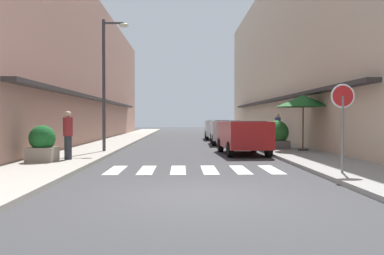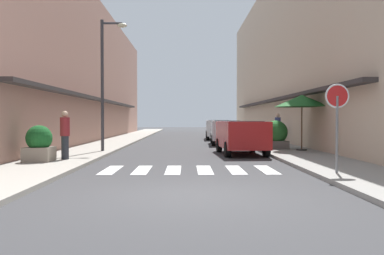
{
  "view_description": "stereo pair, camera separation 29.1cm",
  "coord_description": "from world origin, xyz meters",
  "px_view_note": "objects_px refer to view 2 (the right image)",
  "views": [
    {
      "loc": [
        -0.37,
        -8.37,
        1.57
      ],
      "look_at": [
        0.27,
        16.73,
        1.03
      ],
      "focal_mm": 38.31,
      "sensor_mm": 36.0,
      "label": 1
    },
    {
      "loc": [
        -0.08,
        -8.37,
        1.57
      ],
      "look_at": [
        0.27,
        16.73,
        1.03
      ],
      "focal_mm": 38.31,
      "sensor_mm": 36.0,
      "label": 2
    }
  ],
  "objects_px": {
    "pedestrian_walking_near": "(65,134)",
    "round_street_sign": "(337,105)",
    "planter_corner": "(39,144)",
    "parked_car_near": "(241,133)",
    "parked_car_far": "(218,127)",
    "parked_car_mid": "(226,129)",
    "cafe_umbrella": "(302,101)",
    "pedestrian_walking_far": "(278,128)",
    "planter_midblock": "(276,135)",
    "street_lamp": "(106,72)"
  },
  "relations": [
    {
      "from": "pedestrian_walking_near",
      "to": "round_street_sign",
      "type": "bearing_deg",
      "value": 18.3
    },
    {
      "from": "planter_corner",
      "to": "parked_car_near",
      "type": "bearing_deg",
      "value": 27.98
    },
    {
      "from": "parked_car_far",
      "to": "planter_corner",
      "type": "height_order",
      "value": "parked_car_far"
    },
    {
      "from": "parked_car_mid",
      "to": "parked_car_near",
      "type": "bearing_deg",
      "value": -90.0
    },
    {
      "from": "parked_car_near",
      "to": "parked_car_mid",
      "type": "distance_m",
      "value": 6.83
    },
    {
      "from": "cafe_umbrella",
      "to": "planter_corner",
      "type": "xyz_separation_m",
      "value": [
        -10.29,
        -4.71,
        -1.67
      ]
    },
    {
      "from": "pedestrian_walking_far",
      "to": "cafe_umbrella",
      "type": "bearing_deg",
      "value": -27.92
    },
    {
      "from": "parked_car_near",
      "to": "round_street_sign",
      "type": "bearing_deg",
      "value": -76.95
    },
    {
      "from": "parked_car_far",
      "to": "planter_corner",
      "type": "relative_size",
      "value": 3.66
    },
    {
      "from": "round_street_sign",
      "to": "pedestrian_walking_far",
      "type": "xyz_separation_m",
      "value": [
        1.34,
        13.04,
        -0.89
      ]
    },
    {
      "from": "planter_midblock",
      "to": "parked_car_mid",
      "type": "bearing_deg",
      "value": 112.11
    },
    {
      "from": "pedestrian_walking_near",
      "to": "parked_car_near",
      "type": "bearing_deg",
      "value": 68.33
    },
    {
      "from": "cafe_umbrella",
      "to": "parked_car_mid",
      "type": "bearing_deg",
      "value": 115.48
    },
    {
      "from": "round_street_sign",
      "to": "pedestrian_walking_near",
      "type": "relative_size",
      "value": 1.38
    },
    {
      "from": "cafe_umbrella",
      "to": "planter_midblock",
      "type": "bearing_deg",
      "value": 126.86
    },
    {
      "from": "street_lamp",
      "to": "cafe_umbrella",
      "type": "bearing_deg",
      "value": 1.2
    },
    {
      "from": "parked_car_near",
      "to": "cafe_umbrella",
      "type": "relative_size",
      "value": 1.64
    },
    {
      "from": "parked_car_near",
      "to": "cafe_umbrella",
      "type": "distance_m",
      "value": 3.32
    },
    {
      "from": "parked_car_far",
      "to": "planter_midblock",
      "type": "height_order",
      "value": "planter_midblock"
    },
    {
      "from": "street_lamp",
      "to": "pedestrian_walking_near",
      "type": "height_order",
      "value": "street_lamp"
    },
    {
      "from": "round_street_sign",
      "to": "pedestrian_walking_near",
      "type": "distance_m",
      "value": 9.2
    },
    {
      "from": "parked_car_mid",
      "to": "planter_midblock",
      "type": "height_order",
      "value": "planter_midblock"
    },
    {
      "from": "round_street_sign",
      "to": "pedestrian_walking_far",
      "type": "distance_m",
      "value": 13.13
    },
    {
      "from": "parked_car_mid",
      "to": "cafe_umbrella",
      "type": "height_order",
      "value": "cafe_umbrella"
    },
    {
      "from": "pedestrian_walking_far",
      "to": "parked_car_near",
      "type": "bearing_deg",
      "value": -53.25
    },
    {
      "from": "parked_car_mid",
      "to": "planter_corner",
      "type": "relative_size",
      "value": 3.33
    },
    {
      "from": "pedestrian_walking_far",
      "to": "round_street_sign",
      "type": "bearing_deg",
      "value": -32.94
    },
    {
      "from": "parked_car_mid",
      "to": "pedestrian_walking_far",
      "type": "relative_size",
      "value": 2.33
    },
    {
      "from": "planter_corner",
      "to": "street_lamp",
      "type": "bearing_deg",
      "value": 72.79
    },
    {
      "from": "planter_midblock",
      "to": "pedestrian_walking_near",
      "type": "distance_m",
      "value": 10.16
    },
    {
      "from": "parked_car_far",
      "to": "parked_car_near",
      "type": "bearing_deg",
      "value": -90.0
    },
    {
      "from": "planter_corner",
      "to": "pedestrian_walking_near",
      "type": "height_order",
      "value": "pedestrian_walking_near"
    },
    {
      "from": "parked_car_far",
      "to": "pedestrian_walking_far",
      "type": "xyz_separation_m",
      "value": [
        2.96,
        -7.05,
        0.13
      ]
    },
    {
      "from": "street_lamp",
      "to": "cafe_umbrella",
      "type": "distance_m",
      "value": 8.98
    },
    {
      "from": "parked_car_mid",
      "to": "planter_midblock",
      "type": "xyz_separation_m",
      "value": [
        1.96,
        -4.82,
        -0.15
      ]
    },
    {
      "from": "round_street_sign",
      "to": "street_lamp",
      "type": "xyz_separation_m",
      "value": [
        -7.63,
        7.6,
        1.74
      ]
    },
    {
      "from": "parked_car_mid",
      "to": "cafe_umbrella",
      "type": "distance_m",
      "value": 6.86
    },
    {
      "from": "parked_car_near",
      "to": "round_street_sign",
      "type": "height_order",
      "value": "round_street_sign"
    },
    {
      "from": "parked_car_near",
      "to": "street_lamp",
      "type": "xyz_separation_m",
      "value": [
        -6.0,
        0.59,
        2.75
      ]
    },
    {
      "from": "parked_car_far",
      "to": "street_lamp",
      "type": "height_order",
      "value": "street_lamp"
    },
    {
      "from": "parked_car_near",
      "to": "planter_midblock",
      "type": "xyz_separation_m",
      "value": [
        1.96,
        2.01,
        -0.15
      ]
    },
    {
      "from": "parked_car_far",
      "to": "street_lamp",
      "type": "xyz_separation_m",
      "value": [
        -6.0,
        -12.49,
        2.75
      ]
    },
    {
      "from": "parked_car_near",
      "to": "street_lamp",
      "type": "distance_m",
      "value": 6.63
    },
    {
      "from": "parked_car_far",
      "to": "pedestrian_walking_far",
      "type": "height_order",
      "value": "pedestrian_walking_far"
    },
    {
      "from": "street_lamp",
      "to": "round_street_sign",
      "type": "bearing_deg",
      "value": -44.89
    },
    {
      "from": "parked_car_far",
      "to": "pedestrian_walking_far",
      "type": "distance_m",
      "value": 7.65
    },
    {
      "from": "planter_corner",
      "to": "parked_car_far",
      "type": "bearing_deg",
      "value": 66.48
    },
    {
      "from": "pedestrian_walking_far",
      "to": "planter_midblock",
      "type": "bearing_deg",
      "value": -41.13
    },
    {
      "from": "planter_midblock",
      "to": "planter_corner",
      "type": "bearing_deg",
      "value": -147.58
    },
    {
      "from": "planter_corner",
      "to": "pedestrian_walking_far",
      "type": "bearing_deg",
      "value": 43.86
    }
  ]
}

